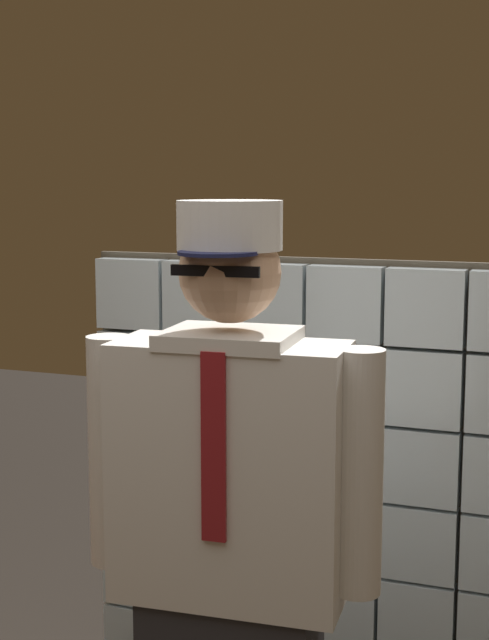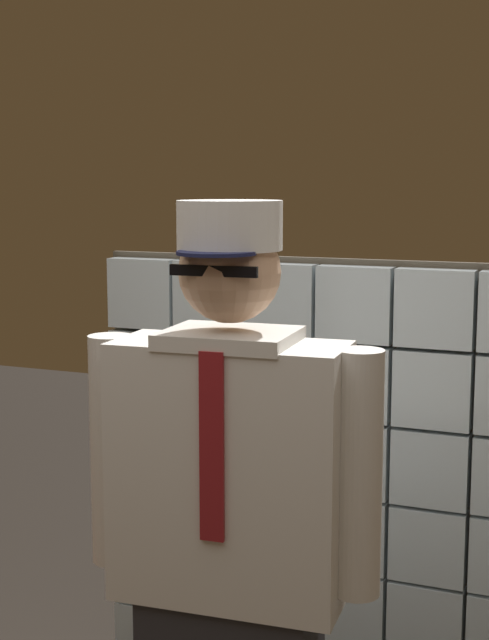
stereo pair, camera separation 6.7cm
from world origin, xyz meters
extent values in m
cube|color=silver|center=(-0.66, 1.36, 0.13)|extent=(0.25, 0.08, 0.25)
cube|color=silver|center=(-0.66, 1.36, 0.39)|extent=(0.25, 0.08, 0.25)
cube|color=silver|center=(-0.40, 1.36, 0.39)|extent=(0.25, 0.08, 0.25)
cube|color=silver|center=(-0.13, 1.36, 0.39)|extent=(0.25, 0.08, 0.25)
cube|color=silver|center=(0.13, 1.36, 0.39)|extent=(0.25, 0.08, 0.25)
cube|color=silver|center=(0.40, 1.36, 0.39)|extent=(0.25, 0.08, 0.25)
cube|color=silver|center=(-0.66, 1.36, 0.65)|extent=(0.25, 0.08, 0.25)
cube|color=silver|center=(-0.40, 1.36, 0.65)|extent=(0.25, 0.08, 0.25)
cube|color=silver|center=(-0.13, 1.36, 0.65)|extent=(0.25, 0.08, 0.25)
cube|color=silver|center=(0.13, 1.36, 0.65)|extent=(0.25, 0.08, 0.25)
cube|color=silver|center=(0.40, 1.36, 0.65)|extent=(0.25, 0.08, 0.25)
cube|color=silver|center=(-0.66, 1.36, 0.92)|extent=(0.25, 0.08, 0.25)
cube|color=silver|center=(-0.40, 1.36, 0.92)|extent=(0.25, 0.08, 0.25)
cube|color=silver|center=(-0.13, 1.36, 0.92)|extent=(0.25, 0.08, 0.25)
cube|color=silver|center=(0.13, 1.36, 0.92)|extent=(0.25, 0.08, 0.25)
cube|color=silver|center=(0.40, 1.36, 0.92)|extent=(0.25, 0.08, 0.25)
cube|color=silver|center=(-0.66, 1.36, 1.18)|extent=(0.25, 0.08, 0.25)
cube|color=silver|center=(-0.40, 1.36, 1.18)|extent=(0.25, 0.08, 0.25)
cube|color=silver|center=(-0.13, 1.36, 1.18)|extent=(0.25, 0.08, 0.25)
cube|color=silver|center=(0.13, 1.36, 1.18)|extent=(0.25, 0.08, 0.25)
cube|color=silver|center=(0.40, 1.36, 1.18)|extent=(0.25, 0.08, 0.25)
cube|color=silver|center=(-0.66, 1.36, 1.45)|extent=(0.25, 0.08, 0.25)
cube|color=silver|center=(-0.40, 1.36, 1.45)|extent=(0.25, 0.08, 0.25)
cube|color=silver|center=(-0.13, 1.36, 1.45)|extent=(0.25, 0.08, 0.25)
cube|color=silver|center=(0.13, 1.36, 1.45)|extent=(0.25, 0.08, 0.25)
cube|color=silver|center=(0.40, 1.36, 1.45)|extent=(0.25, 0.08, 0.25)
cube|color=#4C4438|center=(0.00, 1.42, 0.79)|extent=(1.61, 0.02, 1.61)
cube|color=silver|center=(0.12, 0.34, 1.18)|extent=(0.56, 0.28, 0.61)
cube|color=maroon|center=(0.13, 0.22, 1.27)|extent=(0.06, 0.01, 0.43)
cube|color=silver|center=(0.12, 0.34, 1.49)|extent=(0.32, 0.27, 0.04)
sphere|color=tan|center=(0.12, 0.34, 1.65)|extent=(0.24, 0.24, 0.24)
ellipsoid|color=black|center=(0.13, 0.29, 1.60)|extent=(0.16, 0.09, 0.11)
cube|color=black|center=(0.13, 0.23, 1.66)|extent=(0.20, 0.03, 0.02)
cylinder|color=#191E47|center=(0.13, 0.25, 1.70)|extent=(0.19, 0.19, 0.01)
cylinder|color=white|center=(0.12, 0.34, 1.75)|extent=(0.24, 0.24, 0.11)
cylinder|color=silver|center=(0.43, 0.36, 1.20)|extent=(0.12, 0.12, 0.57)
cylinder|color=silver|center=(-0.18, 0.32, 1.20)|extent=(0.12, 0.12, 0.57)
camera|label=1|loc=(0.90, -1.62, 1.85)|focal=52.45mm
camera|label=2|loc=(0.96, -1.60, 1.85)|focal=52.45mm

